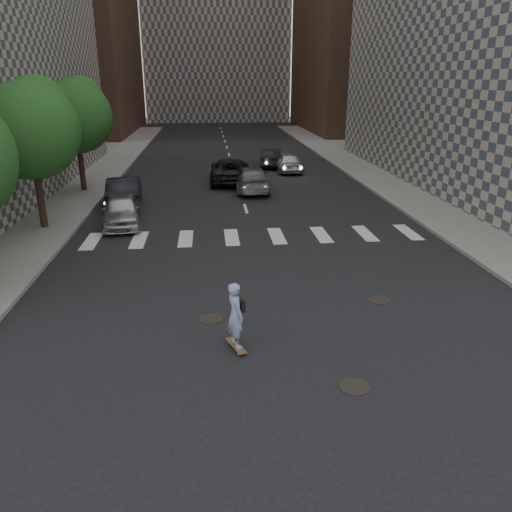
{
  "coord_description": "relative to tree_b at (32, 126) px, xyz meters",
  "views": [
    {
      "loc": [
        -1.93,
        -11.85,
        6.6
      ],
      "look_at": [
        -0.52,
        2.86,
        1.3
      ],
      "focal_mm": 35.0,
      "sensor_mm": 36.0,
      "label": 1
    }
  ],
  "objects": [
    {
      "name": "tree_b",
      "position": [
        0.0,
        0.0,
        0.0
      ],
      "size": [
        4.2,
        4.2,
        6.6
      ],
      "color": "#382619",
      "rests_on": "sidewalk_left"
    },
    {
      "name": "manhole_a",
      "position": [
        10.65,
        -13.64,
        -4.64
      ],
      "size": [
        0.7,
        0.7,
        0.02
      ],
      "primitive_type": "cylinder",
      "color": "black",
      "rests_on": "ground"
    },
    {
      "name": "manhole_b",
      "position": [
        7.45,
        -9.94,
        -4.64
      ],
      "size": [
        0.7,
        0.7,
        0.02
      ],
      "primitive_type": "cylinder",
      "color": "black",
      "rests_on": "ground"
    },
    {
      "name": "manhole_c",
      "position": [
        12.75,
        -9.14,
        -4.64
      ],
      "size": [
        0.7,
        0.7,
        0.02
      ],
      "primitive_type": "cylinder",
      "color": "black",
      "rests_on": "ground"
    },
    {
      "name": "silver_sedan",
      "position": [
        3.41,
        0.29,
        -3.92
      ],
      "size": [
        2.24,
        4.44,
        1.45
      ],
      "primitive_type": "imported",
      "rotation": [
        0.0,
        0.0,
        0.13
      ],
      "color": "#AAABB0",
      "rests_on": "ground"
    },
    {
      "name": "skateboarder",
      "position": [
        8.1,
        -11.67,
        -3.69
      ],
      "size": [
        0.61,
        0.94,
        1.83
      ],
      "rotation": [
        0.0,
        0.0,
        0.35
      ],
      "color": "brown",
      "rests_on": "ground"
    },
    {
      "name": "sidewalk_right",
      "position": [
        23.95,
        8.86,
        -4.57
      ],
      "size": [
        13.0,
        80.0,
        0.15
      ],
      "primitive_type": "cube",
      "color": "gray",
      "rests_on": "ground"
    },
    {
      "name": "traffic_car_a",
      "position": [
        2.95,
        4.24,
        -3.86
      ],
      "size": [
        2.1,
        4.9,
        1.57
      ],
      "primitive_type": "imported",
      "rotation": [
        0.0,
        0.0,
        3.23
      ],
      "color": "black",
      "rests_on": "ground"
    },
    {
      "name": "traffic_car_d",
      "position": [
        13.42,
        13.66,
        -3.91
      ],
      "size": [
        1.74,
        4.31,
        1.47
      ],
      "primitive_type": "imported",
      "rotation": [
        0.0,
        0.0,
        3.14
      ],
      "color": "#AAACB1",
      "rests_on": "ground"
    },
    {
      "name": "traffic_car_c",
      "position": [
        9.0,
        10.07,
        -3.86
      ],
      "size": [
        2.8,
        5.73,
        1.57
      ],
      "primitive_type": "imported",
      "rotation": [
        0.0,
        0.0,
        3.11
      ],
      "color": "black",
      "rests_on": "ground"
    },
    {
      "name": "traffic_car_b",
      "position": [
        10.16,
        7.29,
        -3.91
      ],
      "size": [
        2.09,
        5.07,
        1.47
      ],
      "primitive_type": "imported",
      "rotation": [
        0.0,
        0.0,
        3.15
      ],
      "color": "slate",
      "rests_on": "ground"
    },
    {
      "name": "sidewalk_left",
      "position": [
        -5.05,
        8.86,
        -4.57
      ],
      "size": [
        13.0,
        80.0,
        0.15
      ],
      "primitive_type": "cube",
      "color": "gray",
      "rests_on": "ground"
    },
    {
      "name": "tree_c",
      "position": [
        0.0,
        8.0,
        0.0
      ],
      "size": [
        4.2,
        4.2,
        6.6
      ],
      "color": "#382619",
      "rests_on": "sidewalk_left"
    },
    {
      "name": "ground",
      "position": [
        9.45,
        -11.14,
        -4.65
      ],
      "size": [
        160.0,
        160.0,
        0.0
      ],
      "primitive_type": "plane",
      "color": "black",
      "rests_on": "ground"
    },
    {
      "name": "traffic_car_e",
      "position": [
        12.44,
        16.02,
        -3.93
      ],
      "size": [
        2.03,
        4.49,
        1.43
      ],
      "primitive_type": "imported",
      "rotation": [
        0.0,
        0.0,
        3.02
      ],
      "color": "black",
      "rests_on": "ground"
    }
  ]
}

